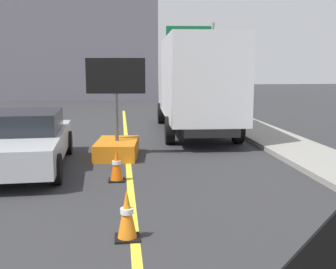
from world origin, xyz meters
TOP-DOWN VIEW (x-y plane):
  - lane_center_stripe at (0.00, 6.00)m, footprint 0.14×36.00m
  - arrow_board_trailer at (-0.29, 11.67)m, footprint 1.60×1.91m
  - box_truck at (2.60, 15.47)m, footprint 2.77×8.03m
  - pickup_car at (-2.56, 10.64)m, footprint 2.28×4.88m
  - highway_guide_sign at (4.42, 24.44)m, footprint 2.78×0.32m
  - far_building_block at (-3.84, 36.05)m, footprint 13.07×8.71m
  - traffic_cone_mid_lane at (-0.11, 6.03)m, footprint 0.36×0.36m
  - traffic_cone_far_lane at (-0.28, 9.17)m, footprint 0.36×0.36m

SIDE VIEW (x-z plane):
  - lane_center_stripe at x=0.00m, z-range 0.00..0.01m
  - traffic_cone_far_lane at x=-0.28m, z-range -0.01..0.72m
  - traffic_cone_mid_lane at x=-0.11m, z-range -0.01..0.74m
  - arrow_board_trailer at x=-0.29m, z-range -0.87..1.83m
  - pickup_car at x=-2.56m, z-range 0.01..1.39m
  - box_truck at x=2.60m, z-range 0.13..3.62m
  - highway_guide_sign at x=4.42m, z-range 0.92..5.92m
  - far_building_block at x=-3.84m, z-range 0.00..8.81m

